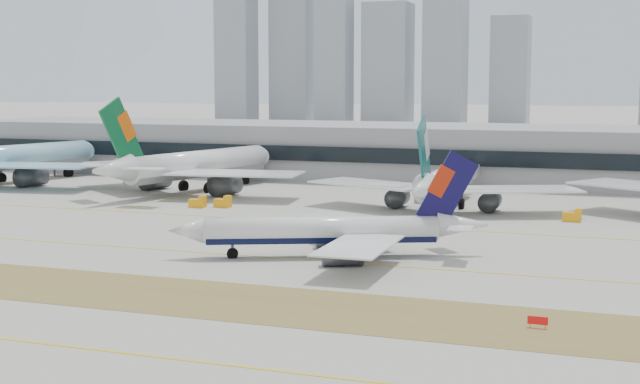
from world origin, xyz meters
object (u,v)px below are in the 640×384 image
at_px(widebody_korean, 7,159).
at_px(widebody_cathay, 444,183).
at_px(taxiing_airliner, 333,231).
at_px(widebody_eva, 193,166).
at_px(terminal, 426,152).

xyz_separation_m(widebody_korean, widebody_cathay, (120.07, -8.50, -0.88)).
xyz_separation_m(taxiing_airliner, widebody_eva, (-59.25, 66.38, 2.37)).
distance_m(widebody_korean, widebody_eva, 55.71).
height_order(taxiing_airliner, widebody_cathay, widebody_cathay).
bearing_deg(widebody_cathay, widebody_korean, 85.19).
relative_size(widebody_eva, terminal, 0.23).
bearing_deg(terminal, widebody_korean, -154.28).
height_order(widebody_cathay, terminal, widebody_cathay).
relative_size(widebody_korean, widebody_cathay, 1.13).
bearing_deg(widebody_eva, taxiing_airliner, -124.78).
relative_size(widebody_korean, widebody_eva, 1.01).
height_order(widebody_korean, widebody_cathay, widebody_korean).
distance_m(taxiing_airliner, terminal, 116.79).
height_order(taxiing_airliner, terminal, taxiing_airliner).
height_order(taxiing_airliner, widebody_korean, widebody_korean).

